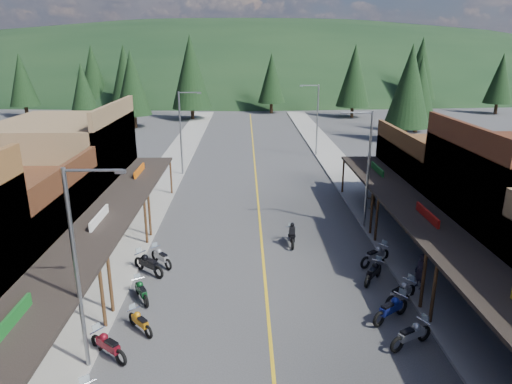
{
  "coord_description": "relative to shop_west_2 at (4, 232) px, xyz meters",
  "views": [
    {
      "loc": [
        -1.01,
        -20.88,
        11.81
      ],
      "look_at": [
        -0.33,
        6.94,
        3.0
      ],
      "focal_mm": 32.0,
      "sensor_mm": 36.0,
      "label": 1
    }
  ],
  "objects": [
    {
      "name": "ridge_hill",
      "position": [
        13.75,
        133.3,
        -2.53
      ],
      "size": [
        310.0,
        140.0,
        60.0
      ],
      "primitive_type": "ellipsoid",
      "color": "black",
      "rests_on": "ground"
    },
    {
      "name": "pine_0",
      "position": [
        -26.25,
        60.3,
        3.95
      ],
      "size": [
        5.04,
        5.04,
        11.0
      ],
      "color": "black",
      "rests_on": "ground"
    },
    {
      "name": "pine_4",
      "position": [
        31.75,
        58.3,
        4.7
      ],
      "size": [
        5.88,
        5.88,
        12.5
      ],
      "color": "black",
      "rests_on": "ground"
    },
    {
      "name": "shop_east_3",
      "position": [
        27.51,
        9.6,
        -0.0
      ],
      "size": [
        10.9,
        10.2,
        6.2
      ],
      "color": "#4C2D16",
      "rests_on": "ground"
    },
    {
      "name": "bike_west_8",
      "position": [
        7.43,
        -0.02,
        -1.88
      ],
      "size": [
        2.26,
        2.07,
        1.32
      ],
      "primitive_type": null,
      "rotation": [
        0.0,
        0.0,
        0.87
      ],
      "color": "black",
      "rests_on": "ground"
    },
    {
      "name": "streetlight_0",
      "position": [
        6.8,
        -7.7,
        1.93
      ],
      "size": [
        2.16,
        0.18,
        8.0
      ],
      "color": "gray",
      "rests_on": "ground"
    },
    {
      "name": "rider_on_bike",
      "position": [
        15.62,
        3.65,
        -1.9
      ],
      "size": [
        0.7,
        2.07,
        1.57
      ],
      "rotation": [
        0.0,
        0.0,
        -0.01
      ],
      "color": "black",
      "rests_on": "ground"
    },
    {
      "name": "pine_2",
      "position": [
        3.75,
        56.3,
        5.46
      ],
      "size": [
        6.72,
        6.72,
        14.0
      ],
      "color": "black",
      "rests_on": "ground"
    },
    {
      "name": "pine_3",
      "position": [
        17.75,
        64.3,
        3.95
      ],
      "size": [
        5.04,
        5.04,
        11.0
      ],
      "color": "black",
      "rests_on": "ground"
    },
    {
      "name": "pedestrian_east_a",
      "position": [
        21.54,
        -2.12,
        -1.46
      ],
      "size": [
        0.66,
        0.79,
        1.84
      ],
      "primitive_type": "imported",
      "rotation": [
        0.0,
        0.0,
        -1.19
      ],
      "color": "#262030",
      "rests_on": "sidewalk_east"
    },
    {
      "name": "ground",
      "position": [
        13.75,
        -1.7,
        -2.53
      ],
      "size": [
        220.0,
        220.0,
        0.0
      ],
      "primitive_type": "plane",
      "color": "#38383A",
      "rests_on": "ground"
    },
    {
      "name": "bike_west_7",
      "position": [
        7.65,
        -2.77,
        -1.97
      ],
      "size": [
        1.51,
        2.03,
        1.12
      ],
      "primitive_type": null,
      "rotation": [
        0.0,
        0.0,
        0.5
      ],
      "color": "#0B3918",
      "rests_on": "ground"
    },
    {
      "name": "bike_east_5",
      "position": [
        19.52,
        -6.67,
        -1.91
      ],
      "size": [
        2.27,
        1.66,
        1.25
      ],
      "primitive_type": null,
      "rotation": [
        0.0,
        0.0,
        -1.09
      ],
      "color": "#929497",
      "rests_on": "ground"
    },
    {
      "name": "bike_west_5",
      "position": [
        7.26,
        -7.09,
        -1.92
      ],
      "size": [
        2.13,
        1.91,
        1.23
      ],
      "primitive_type": null,
      "rotation": [
        0.0,
        0.0,
        0.9
      ],
      "color": "maroon",
      "rests_on": "ground"
    },
    {
      "name": "shop_west_3",
      "position": [
        -0.03,
        9.6,
        0.99
      ],
      "size": [
        10.9,
        10.2,
        8.2
      ],
      "color": "brown",
      "rests_on": "ground"
    },
    {
      "name": "streetlight_3",
      "position": [
        20.71,
        28.3,
        1.93
      ],
      "size": [
        2.16,
        0.18,
        8.0
      ],
      "color": "gray",
      "rests_on": "ground"
    },
    {
      "name": "centerline",
      "position": [
        13.75,
        18.3,
        -2.53
      ],
      "size": [
        0.15,
        90.0,
        0.01
      ],
      "primitive_type": "cube",
      "color": "gold",
      "rests_on": "ground"
    },
    {
      "name": "pine_8",
      "position": [
        -8.25,
        38.3,
        3.44
      ],
      "size": [
        4.48,
        4.48,
        10.0
      ],
      "color": "black",
      "rests_on": "ground"
    },
    {
      "name": "bike_east_6",
      "position": [
        19.26,
        -4.76,
        -1.88
      ],
      "size": [
        2.29,
        1.94,
        1.3
      ],
      "primitive_type": null,
      "rotation": [
        0.0,
        0.0,
        -0.95
      ],
      "color": "navy",
      "rests_on": "ground"
    },
    {
      "name": "pine_10",
      "position": [
        -4.25,
        48.3,
        4.25
      ],
      "size": [
        5.38,
        5.38,
        11.6
      ],
      "color": "black",
      "rests_on": "ground"
    },
    {
      "name": "pine_9",
      "position": [
        37.75,
        43.3,
        3.85
      ],
      "size": [
        4.93,
        4.93,
        10.8
      ],
      "color": "black",
      "rests_on": "ground"
    },
    {
      "name": "sidewalk_west",
      "position": [
        5.05,
        18.3,
        -2.46
      ],
      "size": [
        3.4,
        94.0,
        0.15
      ],
      "primitive_type": "cube",
      "color": "gray",
      "rests_on": "ground"
    },
    {
      "name": "pine_6",
      "position": [
        59.75,
        62.3,
        3.95
      ],
      "size": [
        5.04,
        5.04,
        11.0
      ],
      "color": "black",
      "rests_on": "ground"
    },
    {
      "name": "sidewalk_east",
      "position": [
        22.45,
        18.3,
        -2.46
      ],
      "size": [
        3.4,
        94.0,
        0.15
      ],
      "primitive_type": "cube",
      "color": "gray",
      "rests_on": "ground"
    },
    {
      "name": "bike_east_7",
      "position": [
        20.16,
        -3.41,
        -1.88
      ],
      "size": [
        2.26,
        1.99,
        1.3
      ],
      "primitive_type": null,
      "rotation": [
        0.0,
        0.0,
        -0.92
      ],
      "color": "#95959A",
      "rests_on": "ground"
    },
    {
      "name": "streetlight_2",
      "position": [
        20.71,
        6.3,
        1.93
      ],
      "size": [
        2.16,
        0.18,
        8.0
      ],
      "color": "gray",
      "rests_on": "ground"
    },
    {
      "name": "pine_7",
      "position": [
        -18.25,
        74.3,
        4.7
      ],
      "size": [
        5.88,
        5.88,
        12.5
      ],
      "color": "black",
      "rests_on": "ground"
    },
    {
      "name": "pine_1",
      "position": [
        -10.25,
        68.3,
        4.7
      ],
      "size": [
        5.88,
        5.88,
        12.5
      ],
      "color": "black",
      "rests_on": "ground"
    },
    {
      "name": "bike_west_9",
      "position": [
        7.95,
        0.99,
        -1.95
      ],
      "size": [
        1.83,
        1.99,
        1.16
      ],
      "primitive_type": null,
      "rotation": [
        0.0,
        0.0,
        0.7
      ],
      "color": "#A1A1A6",
      "rests_on": "ground"
    },
    {
      "name": "pedestrian_east_b",
      "position": [
        22.3,
        9.8,
        -1.58
      ],
      "size": [
        0.8,
        0.48,
        1.62
      ],
      "primitive_type": "imported",
      "rotation": [
        0.0,
        0.0,
        3.17
      ],
      "color": "#4C3F30",
      "rests_on": "sidewalk_east"
    },
    {
      "name": "bike_east_9",
      "position": [
        20.07,
        0.78,
        -1.89
      ],
      "size": [
        2.27,
        1.89,
        1.28
      ],
      "primitive_type": null,
      "rotation": [
        0.0,
        0.0,
        -0.97
      ],
      "color": "gray",
      "rests_on": "ground"
    },
    {
      "name": "streetlight_1",
      "position": [
        6.8,
        20.3,
        1.93
      ],
      "size": [
        2.16,
        0.18,
        8.0
      ],
      "color": "gray",
      "rests_on": "ground"
    },
    {
      "name": "bike_east_8",
      "position": [
        19.44,
        -1.18,
        -1.94
      ],
      "size": [
        1.81,
        2.09,
        1.19
      ],
      "primitive_type": null,
      "rotation": [
        0.0,
        0.0,
        -0.64
      ],
      "color": "black",
      "rests_on": "ground"
    },
    {
      "name": "shop_west_2",
      "position": [
        0.0,
        0.0,
        0.0
      ],
      "size": [
        10.9,
        9.0,
        6.2
      ],
      "color": "#3F2111",
      "rests_on": "ground"
    },
    {
      "name": "bike_west_6",
      "position": [
        8.14,
        -5.34,
        -2.0
      ],
      "size": [
        1.7,
        1.79,
        1.06
      ],
      "primitive_type": null,
      "rotation": [
        0.0,
        0.0,
        0.74
      ],
      "color": "#CA7C0E",
      "rests_on": "ground"
    },
    {
      "name": "pine_5",
      "position": [
        47.75,
        70.3,
        5.46
      ],
      "size": [
        6.72,
        6.72,
        14.0
      ],
      "color": "black",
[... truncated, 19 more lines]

